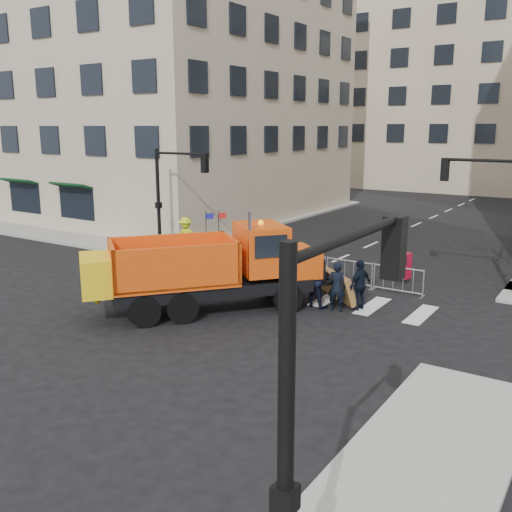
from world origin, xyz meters
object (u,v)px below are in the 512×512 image
Objects in this scene: plow_truck at (205,267)px; cop_a at (337,286)px; cop_b at (316,280)px; cop_c at (360,285)px; newspaper_box at (404,265)px; worker at (186,236)px.

plow_truck reaches higher than cop_a.
cop_c is at bearing -152.99° from cop_b.
cop_a is 0.87m from cop_c.
cop_a is 1.64× the size of newspaper_box.
cop_b is (-0.84, 0.06, 0.11)m from cop_a.
cop_b is 9.90m from worker.
cop_b is 1.10× the size of cop_c.
plow_truck reaches higher than newspaper_box.
plow_truck is at bearing -39.76° from cop_c.
newspaper_box is (4.60, 7.77, -0.93)m from plow_truck.
plow_truck is at bearing -103.56° from newspaper_box.
cop_c is (0.64, 0.59, 0.02)m from cop_a.
worker is at bearing -13.90° from cop_b.
cop_b is at bearing -55.37° from cop_c.
worker is (-10.70, 3.09, 0.17)m from cop_c.
newspaper_box is (0.72, 5.18, -0.20)m from cop_a.
worker reaches higher than cop_b.
newspaper_box is at bearing -114.49° from cop_a.
worker reaches higher than cop_a.
plow_truck is 4.83× the size of cop_c.
cop_b is 1.84× the size of newspaper_box.
plow_truck reaches higher than cop_b.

